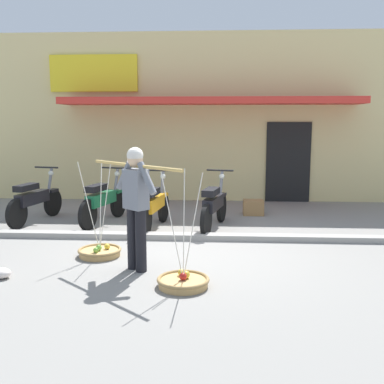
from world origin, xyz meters
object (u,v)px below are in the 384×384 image
object	(u,v)px
fruit_basket_left_side	(183,281)
motorcycle_second_in_row	(103,201)
motorcycle_third_in_row	(154,206)
motorcycle_end_of_row	(214,205)
fruit_vendor	(136,200)
fruit_basket_right_side	(100,251)
wooden_crate	(253,207)
plastic_litter_bag	(0,273)
motorcycle_nearest_shop	(34,200)

from	to	relation	value
fruit_basket_left_side	motorcycle_second_in_row	xyz separation A→B (m)	(-1.87, 3.39, 0.38)
motorcycle_third_in_row	motorcycle_end_of_row	xyz separation A→B (m)	(1.12, 0.09, 0.00)
fruit_vendor	fruit_basket_left_side	bearing A→B (deg)	-41.26
fruit_basket_right_side	wooden_crate	xyz separation A→B (m)	(2.56, 3.21, 0.09)
plastic_litter_bag	wooden_crate	bearing A→B (deg)	49.70
motorcycle_end_of_row	fruit_basket_right_side	bearing A→B (deg)	-132.83
fruit_vendor	fruit_basket_left_side	xyz separation A→B (m)	(0.69, -0.60, -0.90)
fruit_vendor	motorcycle_second_in_row	bearing A→B (deg)	113.00
motorcycle_end_of_row	plastic_litter_bag	distance (m)	4.02
fruit_vendor	fruit_basket_right_side	xyz separation A→B (m)	(-0.68, 0.60, -0.91)
fruit_basket_right_side	motorcycle_end_of_row	bearing A→B (deg)	47.17
motorcycle_nearest_shop	motorcycle_third_in_row	xyz separation A→B (m)	(2.50, -0.44, 0.00)
fruit_vendor	motorcycle_nearest_shop	world-z (taller)	fruit_vendor
motorcycle_end_of_row	wooden_crate	bearing A→B (deg)	58.00
motorcycle_end_of_row	fruit_basket_left_side	bearing A→B (deg)	-96.50
motorcycle_third_in_row	motorcycle_second_in_row	bearing A→B (deg)	158.58
motorcycle_end_of_row	wooden_crate	size ratio (longest dim) A/B	4.07
motorcycle_nearest_shop	motorcycle_third_in_row	world-z (taller)	same
fruit_vendor	motorcycle_end_of_row	distance (m)	2.71
fruit_basket_right_side	motorcycle_third_in_row	bearing A→B (deg)	71.29
plastic_litter_bag	motorcycle_end_of_row	bearing A→B (deg)	46.39
fruit_basket_left_side	motorcycle_end_of_row	world-z (taller)	fruit_basket_left_side
fruit_vendor	motorcycle_nearest_shop	xyz separation A→B (m)	(-2.58, 2.80, -0.53)
motorcycle_third_in_row	wooden_crate	xyz separation A→B (m)	(1.97, 1.45, -0.29)
motorcycle_end_of_row	motorcycle_second_in_row	bearing A→B (deg)	171.36
motorcycle_nearest_shop	wooden_crate	world-z (taller)	motorcycle_nearest_shop
motorcycle_second_in_row	wooden_crate	distance (m)	3.24
wooden_crate	motorcycle_end_of_row	bearing A→B (deg)	-122.00
plastic_litter_bag	motorcycle_second_in_row	bearing A→B (deg)	80.48
motorcycle_second_in_row	motorcycle_third_in_row	world-z (taller)	same
motorcycle_nearest_shop	motorcycle_end_of_row	distance (m)	3.63
motorcycle_second_in_row	wooden_crate	bearing A→B (deg)	18.39
fruit_basket_left_side	motorcycle_nearest_shop	size ratio (longest dim) A/B	0.81
fruit_vendor	motorcycle_end_of_row	bearing A→B (deg)	67.18
motorcycle_end_of_row	motorcycle_nearest_shop	bearing A→B (deg)	174.55
fruit_basket_left_side	plastic_litter_bag	world-z (taller)	fruit_basket_left_side
motorcycle_end_of_row	plastic_litter_bag	world-z (taller)	motorcycle_end_of_row
motorcycle_end_of_row	wooden_crate	distance (m)	1.63
motorcycle_third_in_row	fruit_basket_left_side	bearing A→B (deg)	-75.37
motorcycle_third_in_row	plastic_litter_bag	world-z (taller)	motorcycle_third_in_row
motorcycle_second_in_row	motorcycle_end_of_row	bearing A→B (deg)	-8.64
fruit_basket_left_side	wooden_crate	distance (m)	4.57
fruit_basket_left_side	plastic_litter_bag	distance (m)	2.42
motorcycle_third_in_row	wooden_crate	size ratio (longest dim) A/B	4.12
fruit_basket_right_side	wooden_crate	size ratio (longest dim) A/B	3.30
motorcycle_nearest_shop	wooden_crate	size ratio (longest dim) A/B	4.09
motorcycle_second_in_row	fruit_basket_left_side	bearing A→B (deg)	-61.13
wooden_crate	motorcycle_second_in_row	bearing A→B (deg)	-161.61
fruit_basket_left_side	motorcycle_third_in_row	distance (m)	3.09
plastic_litter_bag	wooden_crate	world-z (taller)	wooden_crate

